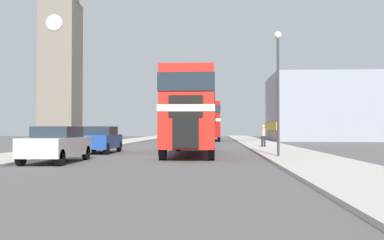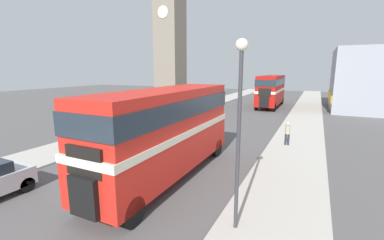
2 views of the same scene
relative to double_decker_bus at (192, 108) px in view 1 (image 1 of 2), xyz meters
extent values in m
plane|color=#565454|center=(-1.47, -2.13, -2.52)|extent=(120.00, 120.00, 0.00)
cube|color=#B7B2A8|center=(5.28, -2.13, -2.46)|extent=(3.50, 120.00, 0.12)
cube|color=#B7B2A8|center=(-8.22, -2.13, -2.46)|extent=(3.50, 120.00, 0.12)
cube|color=red|center=(0.00, 0.02, -1.19)|extent=(2.45, 9.67, 1.64)
cube|color=beige|center=(0.00, 0.02, -0.22)|extent=(2.47, 9.72, 0.30)
cube|color=red|center=(0.00, 0.02, 0.82)|extent=(2.40, 9.48, 1.79)
cube|color=#232D38|center=(0.00, 0.02, 0.91)|extent=(2.47, 9.58, 0.81)
cube|color=black|center=(0.00, -4.92, -1.27)|extent=(1.10, 0.20, 1.31)
cube|color=black|center=(0.00, -4.78, -0.16)|extent=(1.47, 0.12, 0.95)
cylinder|color=black|center=(-1.08, -3.97, -1.99)|extent=(0.28, 1.06, 1.06)
cylinder|color=black|center=(1.08, -3.97, -1.99)|extent=(0.28, 1.06, 1.06)
cylinder|color=black|center=(-1.08, 3.91, -1.99)|extent=(0.28, 1.06, 1.06)
cylinder|color=black|center=(1.08, 3.91, -1.99)|extent=(0.28, 1.06, 1.06)
cube|color=#B2140F|center=(0.52, 26.56, -1.17)|extent=(2.51, 9.27, 1.68)
cube|color=beige|center=(0.52, 26.56, -0.18)|extent=(2.54, 9.32, 0.31)
cube|color=#B2140F|center=(0.52, 26.56, 0.89)|extent=(2.46, 9.09, 1.84)
cube|color=#232D38|center=(0.52, 26.56, 0.98)|extent=(2.54, 9.18, 0.83)
cube|color=black|center=(0.52, 21.82, -1.26)|extent=(1.13, 0.20, 1.35)
cube|color=black|center=(0.52, 21.96, -0.12)|extent=(1.51, 0.12, 0.98)
cylinder|color=black|center=(-0.60, 22.77, -1.99)|extent=(0.28, 1.06, 1.06)
cylinder|color=black|center=(1.63, 22.77, -1.99)|extent=(0.28, 1.06, 1.06)
cylinder|color=black|center=(-0.60, 30.25, -1.99)|extent=(0.28, 1.06, 1.06)
cylinder|color=black|center=(1.63, 30.25, -1.99)|extent=(0.28, 1.06, 1.06)
cube|color=silver|center=(-5.31, -5.56, -1.85)|extent=(1.71, 4.11, 0.75)
cube|color=#232D38|center=(-5.31, -5.40, -1.25)|extent=(1.51, 2.14, 0.46)
cylinder|color=black|center=(-6.07, -7.17, -2.20)|extent=(0.20, 0.64, 0.64)
cylinder|color=black|center=(-4.56, -7.17, -2.20)|extent=(0.20, 0.64, 0.64)
cylinder|color=black|center=(-6.07, -3.96, -2.20)|extent=(0.20, 0.64, 0.64)
cylinder|color=black|center=(-4.56, -3.96, -2.20)|extent=(0.20, 0.64, 0.64)
cube|color=#1E479E|center=(-5.40, 1.36, -1.84)|extent=(1.77, 3.93, 0.77)
cube|color=#232D38|center=(-5.40, 1.51, -1.22)|extent=(1.56, 2.04, 0.48)
cylinder|color=black|center=(-6.18, -0.16, -2.20)|extent=(0.20, 0.64, 0.64)
cylinder|color=black|center=(-4.61, -0.16, -2.20)|extent=(0.20, 0.64, 0.64)
cylinder|color=black|center=(-6.18, 2.87, -2.20)|extent=(0.20, 0.64, 0.64)
cylinder|color=black|center=(-4.61, 2.87, -2.20)|extent=(0.20, 0.64, 0.64)
cylinder|color=#282833|center=(4.59, 7.82, -2.02)|extent=(0.14, 0.14, 0.76)
cylinder|color=#282833|center=(4.76, 7.82, -2.02)|extent=(0.14, 0.14, 0.76)
cylinder|color=tan|center=(4.67, 7.82, -1.34)|extent=(0.31, 0.31, 0.60)
sphere|color=beige|center=(4.67, 7.82, -0.94)|extent=(0.20, 0.20, 0.20)
cylinder|color=#38383D|center=(4.20, -2.69, 0.35)|extent=(0.12, 0.12, 5.50)
sphere|color=#EFEACC|center=(4.20, -2.69, 3.28)|extent=(0.36, 0.36, 0.36)
cube|color=gray|center=(-19.81, 33.98, 6.81)|extent=(4.70, 4.70, 18.66)
cylinder|color=silver|center=(-19.81, 31.58, 12.78)|extent=(2.11, 0.10, 2.11)
cube|color=#999EA8|center=(16.80, 28.73, 1.34)|extent=(17.81, 11.10, 7.71)
cube|color=gold|center=(7.83, 28.73, -0.82)|extent=(0.12, 10.54, 0.93)
camera|label=1|loc=(1.26, -22.91, -1.11)|focal=40.00mm
camera|label=2|loc=(6.20, -10.02, 2.59)|focal=24.00mm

